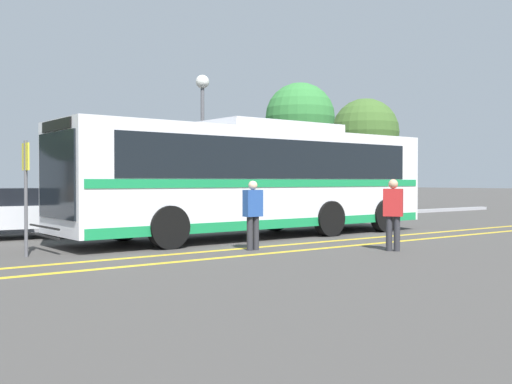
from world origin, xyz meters
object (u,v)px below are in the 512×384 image
at_px(pedestrian_0, 253,211).
at_px(tree_0, 365,132).
at_px(transit_bus, 256,177).
at_px(street_lamp, 202,113).
at_px(tree_1, 300,118).
at_px(parked_car_1, 5,213).
at_px(bus_stop_sign, 26,183).
at_px(pedestrian_1, 393,211).

bearing_deg(pedestrian_0, tree_0, -143.27).
bearing_deg(transit_bus, street_lamp, -18.79).
xyz_separation_m(transit_bus, tree_1, (8.55, 7.92, 2.85)).
height_order(parked_car_1, tree_0, tree_0).
bearing_deg(bus_stop_sign, parked_car_1, -9.81).
distance_m(parked_car_1, pedestrian_0, 7.25).
xyz_separation_m(parked_car_1, pedestrian_1, (6.15, -8.21, 0.20)).
distance_m(transit_bus, pedestrian_0, 3.39).
height_order(street_lamp, tree_1, tree_1).
height_order(pedestrian_1, tree_1, tree_1).
distance_m(transit_bus, tree_0, 18.82).
relative_size(transit_bus, parked_car_1, 2.53).
distance_m(parked_car_1, bus_stop_sign, 4.51).
bearing_deg(bus_stop_sign, tree_0, -64.35).
bearing_deg(bus_stop_sign, transit_bus, -84.18).
relative_size(transit_bus, tree_1, 1.87).
bearing_deg(pedestrian_1, pedestrian_0, 16.06).
bearing_deg(tree_0, bus_stop_sign, -153.43).
relative_size(parked_car_1, bus_stop_sign, 1.92).
bearing_deg(tree_1, street_lamp, -163.05).
bearing_deg(transit_bus, pedestrian_1, -176.61).
height_order(bus_stop_sign, tree_0, tree_0).
bearing_deg(pedestrian_1, bus_stop_sign, 26.86).
bearing_deg(tree_0, parked_car_1, -162.72).
relative_size(pedestrian_1, tree_1, 0.26).
relative_size(street_lamp, tree_0, 0.88).
height_order(transit_bus, tree_0, tree_0).
distance_m(street_lamp, tree_1, 6.96).
distance_m(parked_car_1, tree_1, 15.47).
xyz_separation_m(transit_bus, parked_car_1, (-5.80, 3.61, -0.98)).
relative_size(pedestrian_0, bus_stop_sign, 0.66).
bearing_deg(parked_car_1, tree_0, 111.31).
distance_m(transit_bus, pedestrian_1, 4.67).
xyz_separation_m(parked_car_1, street_lamp, (7.71, 2.28, 3.42)).
bearing_deg(pedestrian_1, street_lamp, -42.31).
bearing_deg(transit_bus, pedestrian_0, 140.70).
height_order(parked_car_1, street_lamp, street_lamp).
bearing_deg(pedestrian_1, tree_0, -79.57).
xyz_separation_m(street_lamp, tree_0, (13.66, 4.36, 0.23)).
xyz_separation_m(tree_0, tree_1, (-7.01, -2.33, 0.18)).
height_order(bus_stop_sign, street_lamp, street_lamp).
height_order(street_lamp, tree_0, tree_0).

